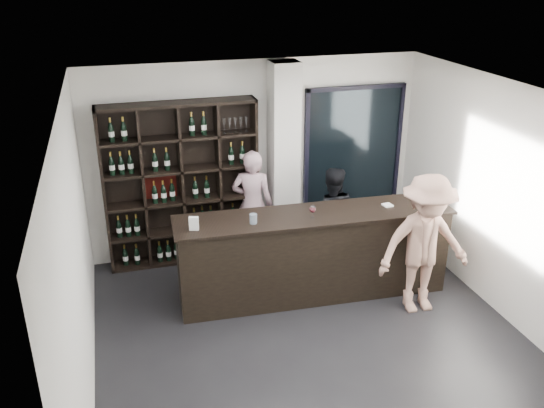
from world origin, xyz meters
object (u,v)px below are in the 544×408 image
object	(u,v)px
tasting_counter	(313,255)
taster_pink	(252,205)
customer	(425,245)
wine_shelf	(182,185)
taster_black	(331,217)

from	to	relation	value
tasting_counter	taster_pink	distance (m)	1.41
taster_pink	customer	distance (m)	2.63
wine_shelf	taster_black	size ratio (longest dim) A/B	1.59
tasting_counter	wine_shelf	bearing A→B (deg)	138.66
tasting_counter	taster_black	distance (m)	0.93
wine_shelf	taster_pink	size ratio (longest dim) A/B	1.43
wine_shelf	tasting_counter	bearing A→B (deg)	-44.32
taster_black	customer	world-z (taller)	customer
tasting_counter	taster_pink	bearing A→B (deg)	114.02
wine_shelf	taster_pink	distance (m)	1.08
wine_shelf	taster_pink	world-z (taller)	wine_shelf
taster_pink	taster_black	xyz separation A→B (m)	(1.03, -0.55, -0.09)
wine_shelf	tasting_counter	xyz separation A→B (m)	(1.50, -1.47, -0.60)
wine_shelf	tasting_counter	size ratio (longest dim) A/B	0.66
taster_pink	customer	world-z (taller)	customer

